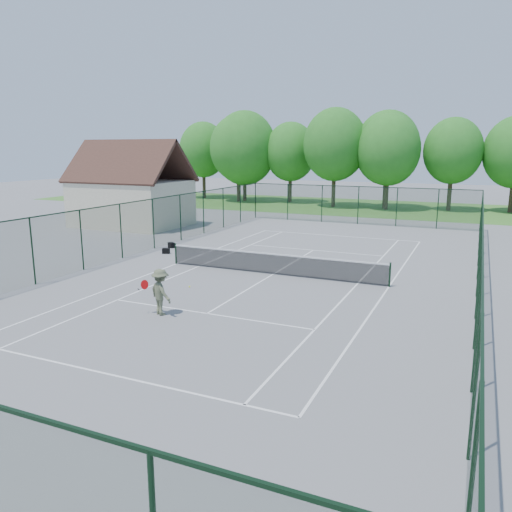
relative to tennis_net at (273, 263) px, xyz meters
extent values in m
plane|color=gray|center=(0.00, 0.00, -0.58)|extent=(140.00, 140.00, 0.00)
cube|color=#47832F|center=(0.00, 30.00, -0.57)|extent=(80.00, 16.00, 0.01)
cube|color=white|center=(0.00, 11.88, -0.57)|extent=(10.97, 0.08, 0.01)
cube|color=white|center=(0.00, -11.88, -0.57)|extent=(10.97, 0.08, 0.01)
cube|color=white|center=(0.00, 6.40, -0.57)|extent=(8.23, 0.08, 0.01)
cube|color=white|center=(0.00, -6.40, -0.57)|extent=(8.23, 0.08, 0.01)
cube|color=white|center=(5.49, 0.00, -0.57)|extent=(0.08, 23.77, 0.01)
cube|color=white|center=(-5.49, 0.00, -0.57)|extent=(0.08, 23.77, 0.01)
cube|color=white|center=(4.12, 0.00, -0.57)|extent=(0.08, 23.77, 0.01)
cube|color=white|center=(-4.12, 0.00, -0.57)|extent=(0.08, 23.77, 0.01)
cube|color=white|center=(0.00, 0.00, -0.57)|extent=(0.08, 12.80, 0.01)
cylinder|color=black|center=(-5.50, 0.00, -0.03)|extent=(0.08, 0.08, 1.10)
cylinder|color=black|center=(5.50, 0.00, -0.03)|extent=(0.08, 0.08, 1.10)
cube|color=black|center=(0.00, 0.00, -0.08)|extent=(11.00, 0.02, 0.96)
cube|color=white|center=(0.00, 0.00, 0.42)|extent=(11.00, 0.05, 0.07)
cube|color=#1D3C26|center=(0.00, 18.00, 0.92)|extent=(18.00, 0.02, 3.00)
cube|color=#1D3C26|center=(9.00, 0.00, 0.92)|extent=(0.02, 36.00, 3.00)
cube|color=#1D3C26|center=(-9.00, 0.00, 0.92)|extent=(0.02, 36.00, 3.00)
cube|color=black|center=(0.00, 18.00, 2.42)|extent=(18.00, 0.05, 0.05)
cube|color=black|center=(9.00, 0.00, 2.42)|extent=(0.05, 36.00, 0.05)
cube|color=black|center=(-9.00, 0.00, 2.42)|extent=(0.05, 36.00, 0.05)
cube|color=beige|center=(-16.00, 10.00, 1.17)|extent=(8.00, 6.00, 3.50)
cube|color=#4B2E23|center=(-16.00, 11.50, 4.42)|extent=(8.60, 3.27, 3.27)
cube|color=#4B2E23|center=(-16.00, 8.50, 4.42)|extent=(8.60, 3.27, 3.27)
cylinder|color=#423122|center=(-16.50, 30.00, 1.52)|extent=(0.40, 0.40, 4.20)
ellipsoid|color=#318428|center=(-16.50, 30.00, 5.42)|extent=(6.40, 6.40, 7.40)
cylinder|color=#423122|center=(0.00, 30.00, 1.52)|extent=(0.40, 0.40, 4.20)
ellipsoid|color=#318428|center=(0.00, 30.00, 5.42)|extent=(6.40, 6.40, 7.40)
cube|color=black|center=(-8.16, 3.58, -0.41)|extent=(0.48, 0.39, 0.33)
cube|color=black|center=(-7.48, 2.00, -0.42)|extent=(0.46, 0.36, 0.32)
imported|color=#585E42|center=(-1.47, -7.16, 0.28)|extent=(1.27, 1.04, 1.70)
sphere|color=#EAF730|center=(-0.50, -6.76, 0.48)|extent=(0.07, 0.07, 0.07)
camera|label=1|loc=(8.76, -21.60, 5.35)|focal=35.00mm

